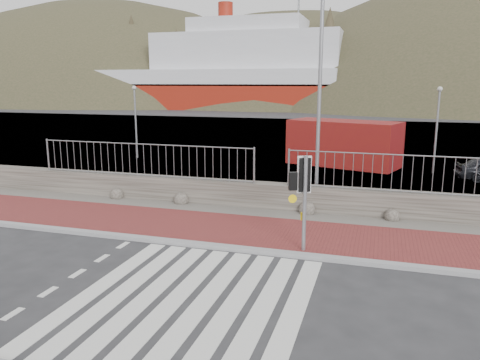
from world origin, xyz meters
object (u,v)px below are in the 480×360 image
(traffic_signal_far, at_px, (304,183))
(shipping_container, at_px, (343,143))
(streetlight, at_px, (323,86))
(ferry, at_px, (211,76))

(traffic_signal_far, distance_m, shipping_container, 13.61)
(traffic_signal_far, bearing_deg, shipping_container, -113.86)
(traffic_signal_far, height_order, streetlight, streetlight)
(ferry, relative_size, shipping_container, 8.88)
(traffic_signal_far, relative_size, shipping_container, 0.45)
(shipping_container, bearing_deg, streetlight, -72.03)
(ferry, bearing_deg, shipping_container, -62.73)
(ferry, bearing_deg, streetlight, -66.37)
(ferry, xyz_separation_m, streetlight, (26.19, -59.85, -1.17))
(streetlight, bearing_deg, shipping_container, 113.06)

